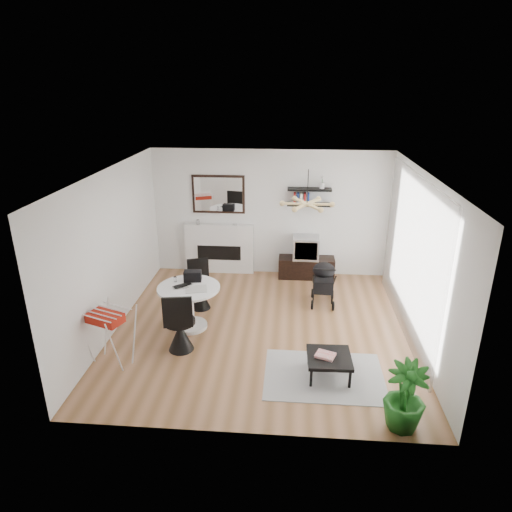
# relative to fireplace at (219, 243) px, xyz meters

# --- Properties ---
(floor) EXTENTS (5.00, 5.00, 0.00)m
(floor) POSITION_rel_fireplace_xyz_m (1.10, -2.42, -0.69)
(floor) COLOR brown
(floor) RESTS_ON ground
(ceiling) EXTENTS (5.00, 5.00, 0.00)m
(ceiling) POSITION_rel_fireplace_xyz_m (1.10, -2.42, 2.01)
(ceiling) COLOR white
(ceiling) RESTS_ON wall_back
(wall_back) EXTENTS (5.00, 0.00, 5.00)m
(wall_back) POSITION_rel_fireplace_xyz_m (1.10, 0.08, 0.66)
(wall_back) COLOR white
(wall_back) RESTS_ON floor
(wall_left) EXTENTS (0.00, 5.00, 5.00)m
(wall_left) POSITION_rel_fireplace_xyz_m (-1.40, -2.42, 0.66)
(wall_left) COLOR white
(wall_left) RESTS_ON floor
(wall_right) EXTENTS (0.00, 5.00, 5.00)m
(wall_right) POSITION_rel_fireplace_xyz_m (3.60, -2.42, 0.66)
(wall_right) COLOR white
(wall_right) RESTS_ON floor
(sheer_curtain) EXTENTS (0.04, 3.60, 2.60)m
(sheer_curtain) POSITION_rel_fireplace_xyz_m (3.50, -2.22, 0.66)
(sheer_curtain) COLOR white
(sheer_curtain) RESTS_ON wall_right
(fireplace) EXTENTS (1.50, 0.17, 2.16)m
(fireplace) POSITION_rel_fireplace_xyz_m (0.00, 0.00, 0.00)
(fireplace) COLOR white
(fireplace) RESTS_ON floor
(shelf_lower) EXTENTS (0.90, 0.25, 0.04)m
(shelf_lower) POSITION_rel_fireplace_xyz_m (1.91, -0.05, 0.91)
(shelf_lower) COLOR black
(shelf_lower) RESTS_ON wall_back
(shelf_upper) EXTENTS (0.90, 0.25, 0.04)m
(shelf_upper) POSITION_rel_fireplace_xyz_m (1.91, -0.05, 1.23)
(shelf_upper) COLOR black
(shelf_upper) RESTS_ON wall_back
(pendant_lamp) EXTENTS (0.90, 0.90, 0.10)m
(pendant_lamp) POSITION_rel_fireplace_xyz_m (1.80, -2.12, 1.46)
(pendant_lamp) COLOR tan
(pendant_lamp) RESTS_ON ceiling
(tv_console) EXTENTS (1.19, 0.42, 0.45)m
(tv_console) POSITION_rel_fireplace_xyz_m (1.91, -0.14, -0.46)
(tv_console) COLOR black
(tv_console) RESTS_ON floor
(crt_tv) EXTENTS (0.55, 0.48, 0.48)m
(crt_tv) POSITION_rel_fireplace_xyz_m (1.88, -0.14, -0.00)
(crt_tv) COLOR #B6B5B8
(crt_tv) RESTS_ON tv_console
(dining_table) EXTENTS (1.05, 1.05, 0.77)m
(dining_table) POSITION_rel_fireplace_xyz_m (-0.13, -2.47, -0.18)
(dining_table) COLOR white
(dining_table) RESTS_ON floor
(laptop) EXTENTS (0.37, 0.36, 0.03)m
(laptop) POSITION_rel_fireplace_xyz_m (-0.21, -2.50, 0.10)
(laptop) COLOR black
(laptop) RESTS_ON dining_table
(black_bag) EXTENTS (0.31, 0.21, 0.18)m
(black_bag) POSITION_rel_fireplace_xyz_m (-0.11, -2.21, 0.17)
(black_bag) COLOR black
(black_bag) RESTS_ON dining_table
(newspaper) EXTENTS (0.41, 0.37, 0.01)m
(newspaper) POSITION_rel_fireplace_xyz_m (0.02, -2.55, 0.09)
(newspaper) COLOR silver
(newspaper) RESTS_ON dining_table
(drinking_glass) EXTENTS (0.05, 0.05, 0.09)m
(drinking_glass) POSITION_rel_fireplace_xyz_m (-0.40, -2.28, 0.13)
(drinking_glass) COLOR white
(drinking_glass) RESTS_ON dining_table
(chair_far) EXTENTS (0.48, 0.49, 0.92)m
(chair_far) POSITION_rel_fireplace_xyz_m (-0.10, -1.73, -0.39)
(chair_far) COLOR black
(chair_far) RESTS_ON floor
(chair_near) EXTENTS (0.50, 0.52, 1.03)m
(chair_near) POSITION_rel_fireplace_xyz_m (-0.13, -3.18, -0.36)
(chair_near) COLOR black
(chair_near) RESTS_ON floor
(drying_rack) EXTENTS (0.75, 0.73, 0.88)m
(drying_rack) POSITION_rel_fireplace_xyz_m (-1.08, -3.60, -0.22)
(drying_rack) COLOR white
(drying_rack) RESTS_ON floor
(stroller) EXTENTS (0.46, 0.73, 0.87)m
(stroller) POSITION_rel_fireplace_xyz_m (2.20, -1.33, -0.31)
(stroller) COLOR black
(stroller) RESTS_ON floor
(rug) EXTENTS (1.72, 1.24, 0.01)m
(rug) POSITION_rel_fireplace_xyz_m (2.09, -3.70, -0.68)
(rug) COLOR gray
(rug) RESTS_ON floor
(coffee_table) EXTENTS (0.64, 0.64, 0.32)m
(coffee_table) POSITION_rel_fireplace_xyz_m (2.16, -3.68, -0.39)
(coffee_table) COLOR black
(coffee_table) RESTS_ON rug
(magazines) EXTENTS (0.32, 0.29, 0.04)m
(magazines) POSITION_rel_fireplace_xyz_m (2.10, -3.69, -0.33)
(magazines) COLOR #C03032
(magazines) RESTS_ON coffee_table
(potted_plant) EXTENTS (0.55, 0.55, 0.90)m
(potted_plant) POSITION_rel_fireplace_xyz_m (2.99, -4.65, -0.23)
(potted_plant) COLOR #1C5E1B
(potted_plant) RESTS_ON floor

